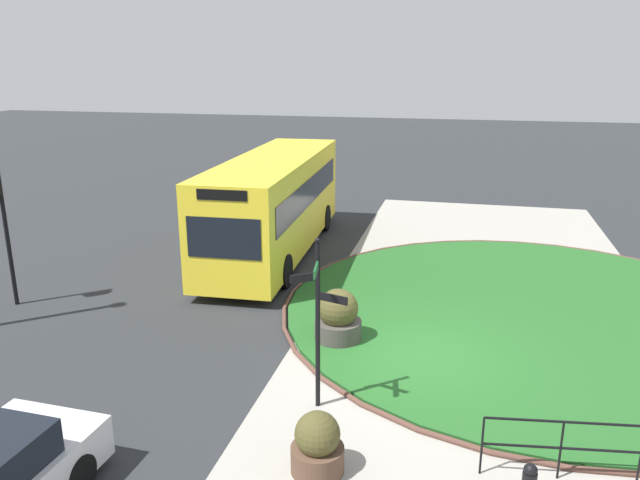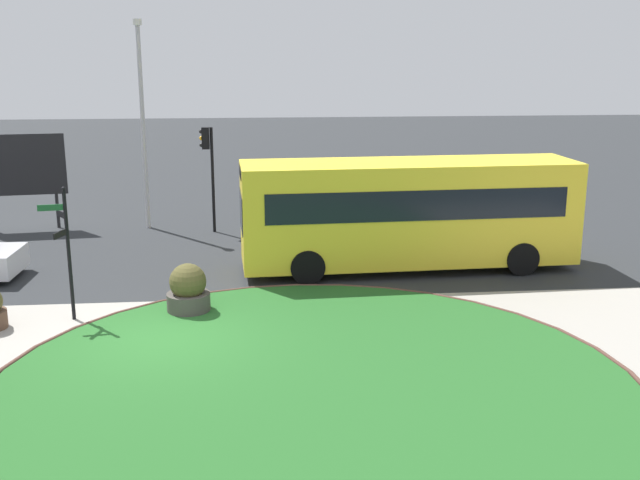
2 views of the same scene
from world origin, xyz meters
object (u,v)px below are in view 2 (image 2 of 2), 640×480
signpost_directional (66,246)px  bus_yellow (408,212)px  traffic_light_near (208,156)px  billboard_left (20,167)px  planter_kerbside (188,291)px  lamppost_tall (143,119)px

signpost_directional → bus_yellow: (9.22, 3.77, -0.14)m
signpost_directional → bus_yellow: size_ratio=0.33×
signpost_directional → traffic_light_near: size_ratio=0.87×
billboard_left → planter_kerbside: (6.83, -10.05, -1.76)m
signpost_directional → traffic_light_near: 9.71m
bus_yellow → signpost_directional: bearing=19.7°
billboard_left → traffic_light_near: bearing=-15.4°
bus_yellow → planter_kerbside: bearing=26.6°
bus_yellow → billboard_left: (-13.18, 6.49, 0.58)m
planter_kerbside → traffic_light_near: bearing=89.3°
signpost_directional → lamppost_tall: size_ratio=0.44×
bus_yellow → lamppost_tall: size_ratio=1.33×
signpost_directional → billboard_left: (-3.97, 10.27, 0.44)m
bus_yellow → billboard_left: bearing=-28.8°
signpost_directional → billboard_left: bearing=111.1°
signpost_directional → bus_yellow: 9.96m
signpost_directional → planter_kerbside: bearing=4.4°
traffic_light_near → billboard_left: 7.04m
lamppost_tall → traffic_light_near: bearing=-21.4°
bus_yellow → lamppost_tall: (-8.63, 6.36, 2.32)m
bus_yellow → lamppost_tall: 10.97m
planter_kerbside → lamppost_tall: bearing=102.9°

